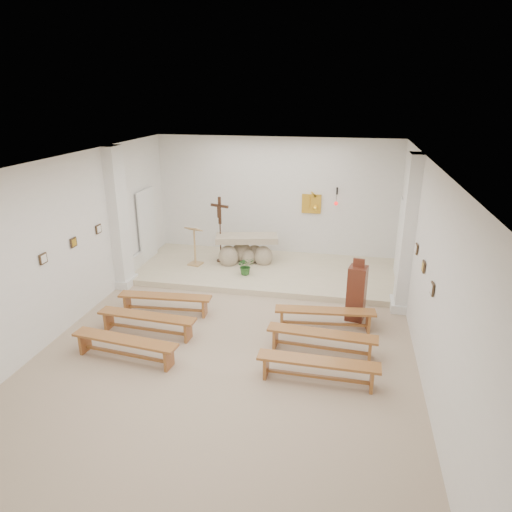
% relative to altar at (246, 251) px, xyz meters
% --- Properties ---
extents(ground, '(7.00, 10.00, 0.00)m').
position_rel_altar_xyz_m(ground, '(0.62, -3.82, -0.49)').
color(ground, tan).
rests_on(ground, ground).
extents(wall_left, '(0.02, 10.00, 3.50)m').
position_rel_altar_xyz_m(wall_left, '(-2.87, -3.82, 1.26)').
color(wall_left, white).
rests_on(wall_left, ground).
extents(wall_right, '(0.02, 10.00, 3.50)m').
position_rel_altar_xyz_m(wall_right, '(4.11, -3.82, 1.26)').
color(wall_right, white).
rests_on(wall_right, ground).
extents(wall_back, '(7.00, 0.02, 3.50)m').
position_rel_altar_xyz_m(wall_back, '(0.62, 1.17, 1.26)').
color(wall_back, white).
rests_on(wall_back, ground).
extents(ceiling, '(7.00, 10.00, 0.02)m').
position_rel_altar_xyz_m(ceiling, '(0.62, -3.82, 3.00)').
color(ceiling, silver).
rests_on(ceiling, wall_back).
extents(sanctuary_platform, '(6.98, 3.00, 0.15)m').
position_rel_altar_xyz_m(sanctuary_platform, '(0.62, -0.32, -0.41)').
color(sanctuary_platform, beige).
rests_on(sanctuary_platform, ground).
extents(pilaster_left, '(0.26, 0.55, 3.50)m').
position_rel_altar_xyz_m(pilaster_left, '(-2.75, -1.82, 1.26)').
color(pilaster_left, white).
rests_on(pilaster_left, ground).
extents(pilaster_right, '(0.26, 0.55, 3.50)m').
position_rel_altar_xyz_m(pilaster_right, '(3.99, -1.82, 1.26)').
color(pilaster_right, white).
rests_on(pilaster_right, ground).
extents(gold_wall_relief, '(0.55, 0.04, 0.55)m').
position_rel_altar_xyz_m(gold_wall_relief, '(1.67, 1.14, 1.16)').
color(gold_wall_relief, yellow).
rests_on(gold_wall_relief, wall_back).
extents(sanctuary_lamp, '(0.11, 0.36, 0.44)m').
position_rel_altar_xyz_m(sanctuary_lamp, '(2.37, 0.89, 1.32)').
color(sanctuary_lamp, black).
rests_on(sanctuary_lamp, wall_back).
extents(station_frame_left_front, '(0.03, 0.20, 0.20)m').
position_rel_altar_xyz_m(station_frame_left_front, '(-2.85, -4.62, 1.23)').
color(station_frame_left_front, '#3D2C1B').
rests_on(station_frame_left_front, wall_left).
extents(station_frame_left_mid, '(0.03, 0.20, 0.20)m').
position_rel_altar_xyz_m(station_frame_left_mid, '(-2.85, -3.62, 1.23)').
color(station_frame_left_mid, '#3D2C1B').
rests_on(station_frame_left_mid, wall_left).
extents(station_frame_left_rear, '(0.03, 0.20, 0.20)m').
position_rel_altar_xyz_m(station_frame_left_rear, '(-2.85, -2.62, 1.23)').
color(station_frame_left_rear, '#3D2C1B').
rests_on(station_frame_left_rear, wall_left).
extents(station_frame_right_front, '(0.03, 0.20, 0.20)m').
position_rel_altar_xyz_m(station_frame_right_front, '(4.09, -4.62, 1.23)').
color(station_frame_right_front, '#3D2C1B').
rests_on(station_frame_right_front, wall_right).
extents(station_frame_right_mid, '(0.03, 0.20, 0.20)m').
position_rel_altar_xyz_m(station_frame_right_mid, '(4.09, -3.62, 1.23)').
color(station_frame_right_mid, '#3D2C1B').
rests_on(station_frame_right_mid, wall_right).
extents(station_frame_right_rear, '(0.03, 0.20, 0.20)m').
position_rel_altar_xyz_m(station_frame_right_rear, '(4.09, -2.62, 1.23)').
color(station_frame_right_rear, '#3D2C1B').
rests_on(station_frame_right_rear, wall_right).
extents(radiator_left, '(0.10, 0.85, 0.52)m').
position_rel_altar_xyz_m(radiator_left, '(-2.81, -1.12, -0.22)').
color(radiator_left, silver).
rests_on(radiator_left, ground).
extents(radiator_right, '(0.10, 0.85, 0.52)m').
position_rel_altar_xyz_m(radiator_right, '(4.05, -1.12, -0.22)').
color(radiator_right, silver).
rests_on(radiator_right, ground).
extents(altar, '(1.80, 1.03, 0.88)m').
position_rel_altar_xyz_m(altar, '(0.00, 0.00, 0.00)').
color(altar, tan).
rests_on(altar, sanctuary_platform).
extents(lectern, '(0.46, 0.41, 1.13)m').
position_rel_altar_xyz_m(lectern, '(-1.35, -0.44, 0.22)').
color(lectern, tan).
rests_on(lectern, sanctuary_platform).
extents(crucifix_stand, '(0.54, 0.24, 1.84)m').
position_rel_altar_xyz_m(crucifix_stand, '(-0.73, -0.01, 0.73)').
color(crucifix_stand, '#3B2312').
rests_on(crucifix_stand, sanctuary_platform).
extents(potted_plant, '(0.56, 0.54, 0.48)m').
position_rel_altar_xyz_m(potted_plant, '(0.18, -0.85, -0.10)').
color(potted_plant, '#2B5E25').
rests_on(potted_plant, sanctuary_platform).
extents(donation_pedestal, '(0.44, 0.44, 1.40)m').
position_rel_altar_xyz_m(donation_pedestal, '(3.00, -2.53, 0.13)').
color(donation_pedestal, '#5E291B').
rests_on(donation_pedestal, ground).
extents(bench_left_front, '(2.08, 0.47, 0.44)m').
position_rel_altar_xyz_m(bench_left_front, '(-1.14, -3.10, -0.16)').
color(bench_left_front, brown).
rests_on(bench_left_front, ground).
extents(bench_right_front, '(2.09, 0.54, 0.44)m').
position_rel_altar_xyz_m(bench_right_front, '(2.38, -3.10, -0.16)').
color(bench_right_front, brown).
rests_on(bench_right_front, ground).
extents(bench_left_second, '(2.08, 0.46, 0.44)m').
position_rel_altar_xyz_m(bench_left_second, '(-1.14, -4.06, -0.16)').
color(bench_left_second, brown).
rests_on(bench_left_second, ground).
extents(bench_right_second, '(2.08, 0.46, 0.44)m').
position_rel_altar_xyz_m(bench_right_second, '(2.38, -4.06, -0.16)').
color(bench_right_second, brown).
rests_on(bench_right_second, ground).
extents(bench_left_third, '(2.09, 0.56, 0.44)m').
position_rel_altar_xyz_m(bench_left_third, '(-1.14, -5.02, -0.16)').
color(bench_left_third, brown).
rests_on(bench_left_third, ground).
extents(bench_right_third, '(2.07, 0.37, 0.44)m').
position_rel_altar_xyz_m(bench_right_third, '(2.38, -5.02, -0.16)').
color(bench_right_third, brown).
rests_on(bench_right_third, ground).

